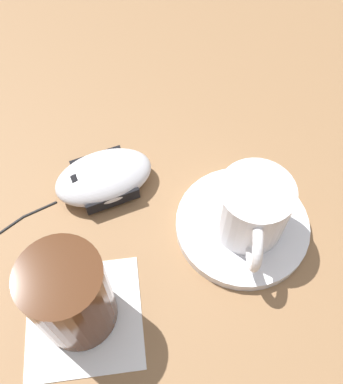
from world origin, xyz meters
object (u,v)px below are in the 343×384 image
Objects in this scene: coffee_cup at (252,210)px; drinking_glass at (70,296)px; computer_mouse at (104,177)px; saucer at (242,225)px.

drinking_glass is at bearing -64.57° from coffee_cup.
computer_mouse is at bearing 172.89° from drinking_glass.
computer_mouse reaches higher than saucer.
computer_mouse is at bearing -113.38° from coffee_cup.
drinking_glass is at bearing -62.68° from saucer.
drinking_glass is (0.08, -0.17, 0.01)m from coffee_cup.
coffee_cup is 0.19m from drinking_glass.
coffee_cup is at bearing 115.43° from drinking_glass.
computer_mouse is at bearing -112.33° from saucer.
coffee_cup reaches higher than computer_mouse.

